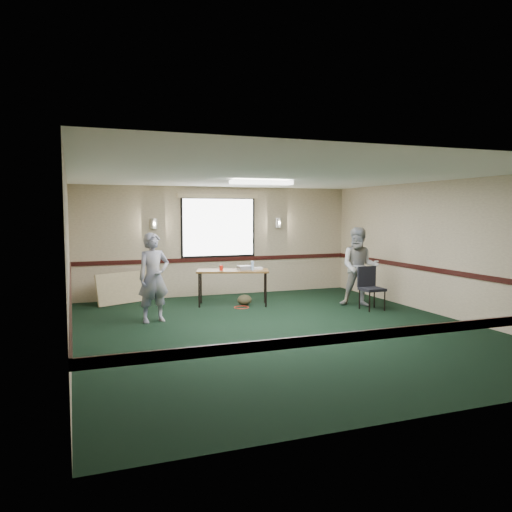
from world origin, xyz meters
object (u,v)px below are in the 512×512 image
object	(u,v)px
folding_table	(233,273)
person_left	(154,278)
conference_chair	(370,284)
person_right	(359,267)
projector	(244,268)

from	to	relation	value
folding_table	person_left	size ratio (longest dim) A/B	1.01
conference_chair	person_left	xyz separation A→B (m)	(-4.52, 0.36, 0.31)
person_left	conference_chair	bearing A→B (deg)	-18.11
conference_chair	folding_table	bearing A→B (deg)	149.93
conference_chair	person_right	bearing A→B (deg)	91.22
folding_table	conference_chair	xyz separation A→B (m)	(2.60, -1.46, -0.20)
projector	conference_chair	size ratio (longest dim) A/B	0.31
conference_chair	projector	bearing A→B (deg)	148.62
projector	person_right	bearing A→B (deg)	-26.23
projector	person_left	world-z (taller)	person_left
projector	person_right	distance (m)	2.54
folding_table	projector	world-z (taller)	projector
projector	person_right	xyz separation A→B (m)	(2.34, -1.00, 0.03)
person_right	folding_table	bearing A→B (deg)	-169.74
conference_chair	person_right	size ratio (longest dim) A/B	0.52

